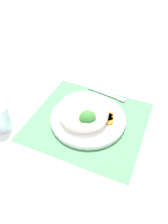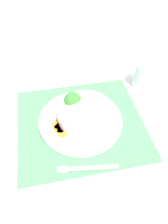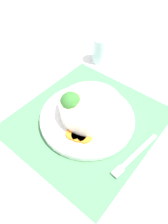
% 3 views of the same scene
% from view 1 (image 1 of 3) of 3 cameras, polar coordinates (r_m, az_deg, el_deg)
% --- Properties ---
extents(ground_plane, '(4.00, 4.00, 0.00)m').
position_cam_1_polar(ground_plane, '(0.86, 1.06, -2.39)').
color(ground_plane, white).
extents(placemat, '(0.42, 0.45, 0.00)m').
position_cam_1_polar(placemat, '(0.86, 1.06, -2.29)').
color(placemat, '#4C8C59').
rests_on(placemat, ground_plane).
extents(plate, '(0.29, 0.29, 0.02)m').
position_cam_1_polar(plate, '(0.85, 1.07, -1.67)').
color(plate, white).
rests_on(plate, placemat).
extents(bowl, '(0.19, 0.19, 0.06)m').
position_cam_1_polar(bowl, '(0.83, -0.04, 0.23)').
color(bowl, silver).
rests_on(bowl, plate).
extents(broccoli_floret, '(0.06, 0.06, 0.08)m').
position_cam_1_polar(broccoli_floret, '(0.78, 0.94, -1.81)').
color(broccoli_floret, '#759E51').
rests_on(broccoli_floret, plate).
extents(carrot_slice_near, '(0.04, 0.04, 0.01)m').
position_cam_1_polar(carrot_slice_near, '(0.84, 6.30, -2.20)').
color(carrot_slice_near, orange).
rests_on(carrot_slice_near, plate).
extents(carrot_slice_middle, '(0.04, 0.04, 0.01)m').
position_cam_1_polar(carrot_slice_middle, '(0.85, 6.37, -1.39)').
color(carrot_slice_middle, orange).
rests_on(carrot_slice_middle, plate).
extents(carrot_slice_far, '(0.04, 0.04, 0.01)m').
position_cam_1_polar(carrot_slice_far, '(0.86, 6.20, -0.60)').
color(carrot_slice_far, orange).
rests_on(carrot_slice_far, plate).
extents(water_glass, '(0.07, 0.07, 0.10)m').
position_cam_1_polar(water_glass, '(0.86, -20.75, -1.64)').
color(water_glass, silver).
rests_on(water_glass, ground_plane).
extents(fork, '(0.04, 0.18, 0.01)m').
position_cam_1_polar(fork, '(0.98, 6.80, 4.34)').
color(fork, '#B7B7BC').
rests_on(fork, placemat).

